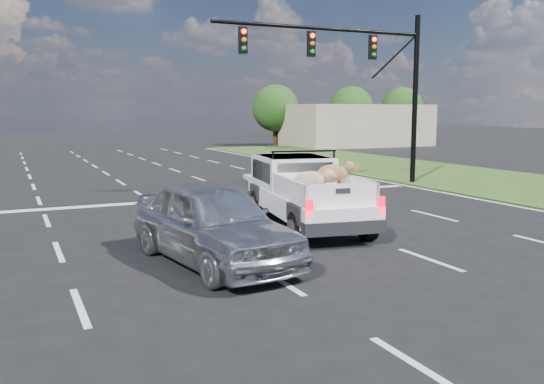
{
  "coord_description": "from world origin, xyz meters",
  "views": [
    {
      "loc": [
        -6.16,
        -9.24,
        3.1
      ],
      "look_at": [
        -0.97,
        2.0,
        1.34
      ],
      "focal_mm": 38.0,
      "sensor_mm": 36.0,
      "label": 1
    }
  ],
  "objects_px": {
    "traffic_signal": "(368,69)",
    "silver_sedan": "(213,223)",
    "black_coupe": "(301,190)",
    "pickup_truck": "(304,191)"
  },
  "relations": [
    {
      "from": "pickup_truck",
      "to": "black_coupe",
      "type": "relative_size",
      "value": 1.33
    },
    {
      "from": "pickup_truck",
      "to": "black_coupe",
      "type": "xyz_separation_m",
      "value": [
        1.11,
        2.27,
        -0.33
      ]
    },
    {
      "from": "traffic_signal",
      "to": "silver_sedan",
      "type": "distance_m",
      "value": 13.6
    },
    {
      "from": "traffic_signal",
      "to": "silver_sedan",
      "type": "xyz_separation_m",
      "value": [
        -9.62,
        -8.78,
        -3.9
      ]
    },
    {
      "from": "pickup_truck",
      "to": "silver_sedan",
      "type": "bearing_deg",
      "value": -133.61
    },
    {
      "from": "traffic_signal",
      "to": "black_coupe",
      "type": "height_order",
      "value": "traffic_signal"
    },
    {
      "from": "pickup_truck",
      "to": "silver_sedan",
      "type": "relative_size",
      "value": 1.17
    },
    {
      "from": "silver_sedan",
      "to": "black_coupe",
      "type": "distance_m",
      "value": 6.77
    },
    {
      "from": "traffic_signal",
      "to": "silver_sedan",
      "type": "bearing_deg",
      "value": -137.63
    },
    {
      "from": "black_coupe",
      "to": "silver_sedan",
      "type": "bearing_deg",
      "value": -121.24
    }
  ]
}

